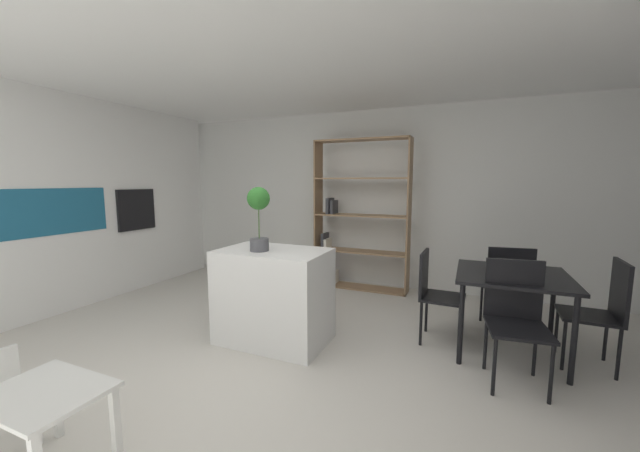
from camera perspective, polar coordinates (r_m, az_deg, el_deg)
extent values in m
plane|color=beige|center=(3.35, -8.25, -20.99)|extent=(9.94, 9.94, 0.00)
cube|color=white|center=(3.15, -9.22, 27.30)|extent=(7.22, 5.54, 0.06)
cube|color=silver|center=(5.48, 6.61, 4.40)|extent=(7.22, 0.06, 2.64)
cube|color=white|center=(5.42, -39.19, 2.81)|extent=(0.64, 4.99, 2.64)
cube|color=#1E6084|center=(5.17, -36.74, 1.89)|extent=(0.01, 1.17, 0.54)
cube|color=black|center=(5.76, -27.58, 2.36)|extent=(0.04, 0.60, 0.59)
cylinder|color=#B7BABC|center=(5.77, -27.94, 4.77)|extent=(0.02, 0.48, 0.02)
cube|color=white|center=(3.57, -7.47, -11.11)|extent=(1.05, 0.67, 0.92)
cylinder|color=#4C4C51|center=(3.42, -9.78, -2.99)|extent=(0.18, 0.18, 0.12)
cylinder|color=#476633|center=(3.39, -9.85, 0.51)|extent=(0.01, 0.01, 0.30)
sphere|color=#2B6D28|center=(3.37, -9.93, 4.42)|extent=(0.22, 0.22, 0.22)
cube|color=#997551|center=(5.40, -0.28, 2.00)|extent=(0.02, 0.31, 2.18)
cube|color=#997551|center=(5.02, 14.19, 1.39)|extent=(0.02, 0.31, 2.18)
cube|color=#997551|center=(5.18, 6.87, 13.70)|extent=(1.39, 0.31, 0.02)
cube|color=#997551|center=(5.38, 6.52, -9.81)|extent=(1.39, 0.31, 0.02)
cube|color=#997551|center=(5.25, 6.60, -4.10)|extent=(1.34, 0.31, 0.02)
cube|color=#997551|center=(5.17, 6.69, 1.72)|extent=(1.34, 0.31, 0.02)
cube|color=#997551|center=(5.15, 6.78, 7.66)|extent=(1.34, 0.31, 0.02)
cube|color=#8E4793|center=(5.54, 0.50, -7.78)|extent=(0.04, 0.25, 0.26)
cube|color=#8E4793|center=(5.52, 1.10, -7.95)|extent=(0.05, 0.25, 0.23)
cube|color=#38383D|center=(5.50, 1.85, -8.31)|extent=(0.06, 0.25, 0.18)
cube|color=silver|center=(5.47, 2.45, -8.28)|extent=(0.03, 0.25, 0.20)
cube|color=#38383D|center=(5.41, 0.82, -2.35)|extent=(0.04, 0.25, 0.23)
cube|color=silver|center=(5.40, 1.25, -2.82)|extent=(0.04, 0.25, 0.15)
cube|color=#38383D|center=(5.32, 1.62, 3.30)|extent=(0.05, 0.25, 0.23)
cube|color=#38383D|center=(5.30, 2.29, 3.10)|extent=(0.04, 0.25, 0.20)
cube|color=white|center=(2.53, -38.12, -20.48)|extent=(0.61, 0.47, 0.03)
cube|color=white|center=(2.92, -36.87, -21.81)|extent=(0.04, 0.04, 0.45)
cube|color=white|center=(2.53, -30.14, -26.09)|extent=(0.04, 0.04, 0.45)
cube|color=white|center=(2.95, -42.12, -20.41)|extent=(0.31, 0.31, 0.02)
cube|color=white|center=(2.95, -38.83, -23.49)|extent=(0.03, 0.03, 0.29)
cube|color=white|center=(3.14, -40.47, -21.73)|extent=(0.03, 0.03, 0.29)
cube|color=black|center=(3.66, 28.67, -7.01)|extent=(0.93, 0.92, 0.03)
cylinder|color=black|center=(3.37, 21.83, -14.51)|extent=(0.04, 0.04, 0.72)
cylinder|color=black|center=(3.46, 35.84, -14.80)|extent=(0.04, 0.04, 0.72)
cylinder|color=black|center=(4.13, 22.12, -10.53)|extent=(0.04, 0.04, 0.72)
cylinder|color=black|center=(4.20, 33.45, -10.89)|extent=(0.04, 0.04, 0.72)
cube|color=black|center=(4.29, 27.73, -8.71)|extent=(0.49, 0.47, 0.03)
cube|color=black|center=(4.05, 28.50, -6.22)|extent=(0.44, 0.09, 0.44)
cylinder|color=black|center=(4.56, 29.42, -11.01)|extent=(0.03, 0.03, 0.45)
cylinder|color=black|center=(4.48, 24.66, -11.05)|extent=(0.03, 0.03, 0.45)
cylinder|color=black|center=(4.24, 30.60, -12.42)|extent=(0.03, 0.03, 0.45)
cylinder|color=black|center=(4.16, 25.47, -12.52)|extent=(0.03, 0.03, 0.45)
cube|color=black|center=(3.85, 37.29, -11.48)|extent=(0.44, 0.42, 0.03)
cube|color=black|center=(3.83, 40.50, -7.89)|extent=(0.04, 0.41, 0.48)
cylinder|color=black|center=(4.04, 33.91, -13.77)|extent=(0.03, 0.03, 0.43)
cylinder|color=black|center=(3.73, 34.73, -15.59)|extent=(0.03, 0.03, 0.43)
cylinder|color=black|center=(4.12, 39.09, -13.79)|extent=(0.03, 0.03, 0.43)
cylinder|color=black|center=(3.81, 40.37, -15.55)|extent=(0.03, 0.03, 0.43)
cube|color=black|center=(3.19, 29.35, -14.27)|extent=(0.48, 0.50, 0.03)
cube|color=black|center=(3.31, 28.82, -8.87)|extent=(0.43, 0.08, 0.48)
cylinder|color=black|center=(3.08, 26.36, -19.73)|extent=(0.03, 0.03, 0.45)
cylinder|color=black|center=(3.16, 33.35, -19.42)|extent=(0.03, 0.03, 0.45)
cylinder|color=black|center=(3.42, 25.21, -16.85)|extent=(0.03, 0.03, 0.45)
cylinder|color=black|center=(3.50, 31.44, -16.68)|extent=(0.03, 0.03, 0.45)
cube|color=black|center=(3.73, 19.24, -10.88)|extent=(0.42, 0.42, 0.03)
cube|color=black|center=(3.68, 16.46, -7.25)|extent=(0.04, 0.41, 0.44)
cylinder|color=black|center=(3.63, 21.60, -15.35)|extent=(0.03, 0.03, 0.44)
cylinder|color=black|center=(3.96, 21.93, -13.47)|extent=(0.03, 0.03, 0.44)
cylinder|color=black|center=(3.66, 16.01, -14.92)|extent=(0.03, 0.03, 0.44)
cylinder|color=black|center=(3.98, 16.83, -13.10)|extent=(0.03, 0.03, 0.44)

